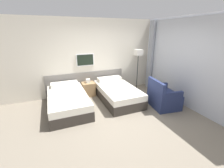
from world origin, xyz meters
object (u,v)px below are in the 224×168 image
object	(u,v)px
armchair	(163,98)
bed_near_window	(117,93)
floor_lamp	(138,56)
bed_near_door	(68,101)
nightstand	(88,89)

from	to	relation	value
armchair	bed_near_window	bearing A→B (deg)	56.18
bed_near_window	floor_lamp	xyz separation A→B (m)	(1.15, 0.61, 1.12)
floor_lamp	armchair	size ratio (longest dim) A/B	1.70
bed_near_window	armchair	size ratio (longest dim) A/B	2.09
bed_near_door	armchair	size ratio (longest dim) A/B	2.09
bed_near_window	armchair	distance (m)	1.50
bed_near_window	floor_lamp	size ratio (longest dim) A/B	1.23
bed_near_window	nightstand	distance (m)	1.10
nightstand	floor_lamp	world-z (taller)	floor_lamp
floor_lamp	armchair	distance (m)	1.94
bed_near_door	armchair	bearing A→B (deg)	-19.86
nightstand	floor_lamp	xyz separation A→B (m)	(1.97, -0.12, 1.11)
bed_near_window	nightstand	xyz separation A→B (m)	(-0.82, 0.74, 0.01)
floor_lamp	armchair	world-z (taller)	floor_lamp
armchair	nightstand	bearing A→B (deg)	56.00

